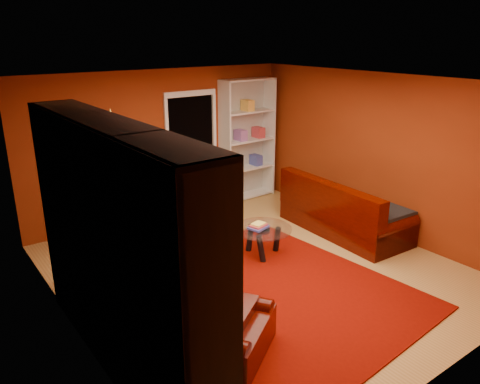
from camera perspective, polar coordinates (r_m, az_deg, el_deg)
floor at (r=6.73m, az=2.05°, el=-9.60°), size 5.00×5.50×0.05m
ceiling at (r=5.94m, az=2.35°, el=13.50°), size 5.00×5.50×0.05m
wall_back at (r=8.48m, az=-9.60°, el=5.79°), size 5.00×0.05×2.60m
wall_left at (r=5.12m, az=-20.60°, el=-3.92°), size 0.05×5.50×2.60m
wall_right at (r=7.97m, az=16.62°, el=4.43°), size 0.05×5.50×2.60m
doorway at (r=8.77m, az=-5.88°, el=4.72°), size 1.06×0.60×2.16m
rug at (r=6.15m, az=3.88°, el=-12.19°), size 3.25×3.70×0.02m
media_unit at (r=4.53m, az=-14.62°, el=-7.23°), size 0.53×3.22×2.46m
christmas_tree at (r=7.56m, az=-14.87°, el=1.69°), size 1.54×1.54×2.12m
gift_box_teal at (r=7.20m, az=-14.55°, el=-6.57°), size 0.41×0.41×0.32m
gift_box_green at (r=7.29m, az=-11.02°, el=-6.32°), size 0.30×0.30×0.24m
gift_box_red at (r=7.80m, az=-15.61°, el=-5.01°), size 0.26×0.26×0.23m
white_bookshelf at (r=9.25m, az=0.91°, el=6.35°), size 1.13×0.43×2.42m
armchair at (r=4.95m, az=-2.64°, el=-15.11°), size 1.47×1.47×0.83m
dog at (r=4.90m, az=-3.00°, el=-12.73°), size 0.50×0.47×0.27m
sofa at (r=7.95m, az=12.72°, el=-1.55°), size 1.08×2.23×0.94m
coffee_table at (r=7.02m, az=2.77°, el=-6.01°), size 1.06×1.06×0.54m
acrylic_chair at (r=7.08m, az=-4.09°, el=-4.30°), size 0.48×0.51×0.80m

